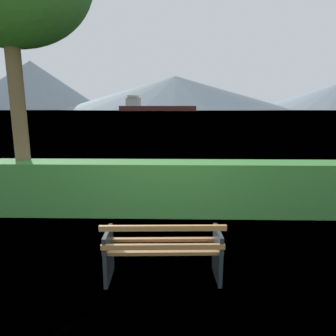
# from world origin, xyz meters

# --- Properties ---
(ground_plane) EXTENTS (1400.00, 1400.00, 0.00)m
(ground_plane) POSITION_xyz_m (0.00, 0.00, 0.00)
(ground_plane) COLOR olive
(water_surface) EXTENTS (620.00, 620.00, 0.00)m
(water_surface) POSITION_xyz_m (0.00, 307.95, 0.00)
(water_surface) COLOR #7A99A8
(water_surface) RESTS_ON ground_plane
(park_bench) EXTENTS (1.54, 0.62, 0.87)m
(park_bench) POSITION_xyz_m (0.00, -0.06, 0.42)
(park_bench) COLOR olive
(park_bench) RESTS_ON ground_plane
(hedge_row) EXTENTS (13.56, 0.71, 1.13)m
(hedge_row) POSITION_xyz_m (0.00, 2.48, 0.57)
(hedge_row) COLOR #387A33
(hedge_row) RESTS_ON ground_plane
(cargo_ship_large) EXTENTS (72.99, 14.01, 14.37)m
(cargo_ship_large) POSITION_xyz_m (-22.05, 281.37, 4.02)
(cargo_ship_large) COLOR #471E19
(cargo_ship_large) RESTS_ON water_surface
(distant_hills) EXTENTS (850.93, 408.27, 89.76)m
(distant_hills) POSITION_xyz_m (-18.91, 555.74, 33.39)
(distant_hills) COLOR gray
(distant_hills) RESTS_ON ground_plane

